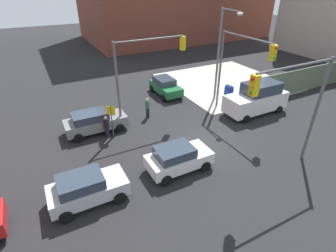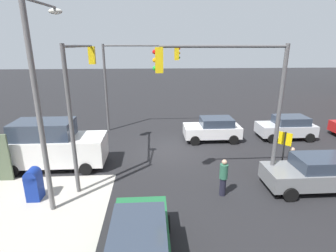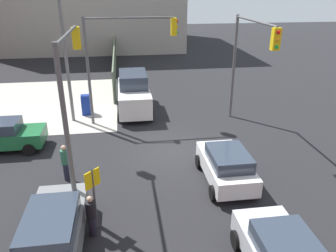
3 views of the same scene
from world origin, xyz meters
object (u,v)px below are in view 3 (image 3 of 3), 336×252
at_px(coupe_white, 226,165).
at_px(pedestrian_crossing, 91,215).
at_px(traffic_signal_nw_corner, 71,82).
at_px(pedestrian_waiting, 65,162).
at_px(traffic_signal_se_corner, 248,53).
at_px(van_white_delivery, 134,93).
at_px(traffic_signal_ne_corner, 123,49).
at_px(street_lamp_corner, 71,47).
at_px(coupe_green, 3,135).
at_px(mailbox_blue, 87,104).
at_px(sedan_gray, 54,230).

distance_m(coupe_white, pedestrian_crossing, 6.21).
distance_m(traffic_signal_nw_corner, pedestrian_waiting, 3.82).
relative_size(traffic_signal_nw_corner, pedestrian_waiting, 3.77).
height_order(traffic_signal_se_corner, pedestrian_crossing, traffic_signal_se_corner).
relative_size(van_white_delivery, pedestrian_waiting, 3.13).
height_order(pedestrian_crossing, pedestrian_waiting, pedestrian_waiting).
relative_size(traffic_signal_ne_corner, coupe_white, 1.69).
xyz_separation_m(pedestrian_crossing, pedestrian_waiting, (3.80, 1.40, 0.06)).
bearing_deg(traffic_signal_nw_corner, street_lamp_corner, 7.07).
height_order(street_lamp_corner, coupe_green, street_lamp_corner).
xyz_separation_m(street_lamp_corner, mailbox_blue, (1.04, -0.43, -3.94)).
bearing_deg(coupe_green, mailbox_blue, -39.71).
distance_m(traffic_signal_nw_corner, mailbox_blue, 9.41).
xyz_separation_m(traffic_signal_nw_corner, sedan_gray, (-4.03, 0.46, -3.79)).
bearing_deg(pedestrian_crossing, van_white_delivery, 15.28).
distance_m(mailbox_blue, coupe_white, 11.57).
relative_size(mailbox_blue, sedan_gray, 0.32).
height_order(traffic_signal_se_corner, pedestrian_waiting, traffic_signal_se_corner).
relative_size(traffic_signal_se_corner, pedestrian_crossing, 4.01).
xyz_separation_m(coupe_white, van_white_delivery, (9.63, 3.62, 0.44)).
relative_size(traffic_signal_ne_corner, van_white_delivery, 1.20).
relative_size(traffic_signal_se_corner, van_white_delivery, 1.20).
bearing_deg(sedan_gray, traffic_signal_ne_corner, -13.23).
bearing_deg(coupe_white, pedestrian_crossing, 115.31).
height_order(street_lamp_corner, pedestrian_crossing, street_lamp_corner).
bearing_deg(coupe_green, traffic_signal_nw_corner, -131.54).
distance_m(street_lamp_corner, mailbox_blue, 4.10).
height_order(coupe_green, pedestrian_crossing, pedestrian_crossing).
bearing_deg(sedan_gray, pedestrian_waiting, 3.16).
distance_m(coupe_green, sedan_gray, 8.83).
height_order(traffic_signal_nw_corner, van_white_delivery, traffic_signal_nw_corner).
relative_size(van_white_delivery, pedestrian_crossing, 3.33).
bearing_deg(van_white_delivery, street_lamp_corner, 109.99).
bearing_deg(traffic_signal_ne_corner, pedestrian_waiting, 156.70).
relative_size(traffic_signal_se_corner, mailbox_blue, 4.55).
xyz_separation_m(traffic_signal_ne_corner, pedestrian_crossing, (-10.30, 1.40, -3.79)).
bearing_deg(coupe_white, van_white_delivery, 20.58).
bearing_deg(traffic_signal_ne_corner, street_lamp_corner, 77.68).
height_order(traffic_signal_nw_corner, traffic_signal_se_corner, same).
height_order(coupe_white, pedestrian_crossing, pedestrian_crossing).
relative_size(traffic_signal_se_corner, pedestrian_waiting, 3.77).
xyz_separation_m(traffic_signal_se_corner, coupe_green, (-0.80, 13.38, -3.80)).
distance_m(traffic_signal_se_corner, mailbox_blue, 10.97).
xyz_separation_m(coupe_white, pedestrian_waiting, (1.14, 7.02, 0.06)).
xyz_separation_m(traffic_signal_se_corner, street_lamp_corner, (2.83, 9.93, 0.06)).
height_order(traffic_signal_ne_corner, mailbox_blue, traffic_signal_ne_corner).
distance_m(traffic_signal_ne_corner, pedestrian_waiting, 8.00).
bearing_deg(traffic_signal_nw_corner, traffic_signal_ne_corner, -17.03).
distance_m(traffic_signal_nw_corner, traffic_signal_se_corner, 10.15).
bearing_deg(pedestrian_crossing, traffic_signal_ne_corner, 16.79).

